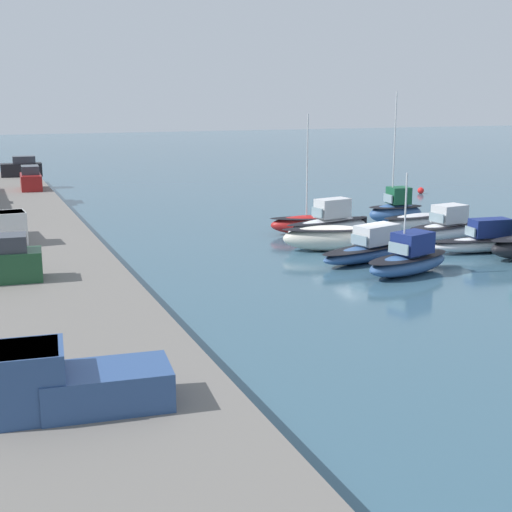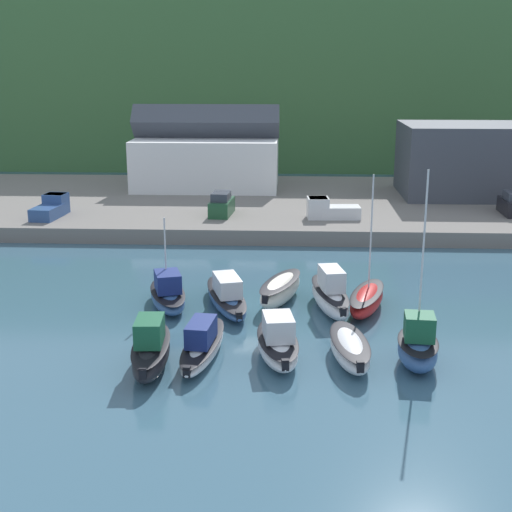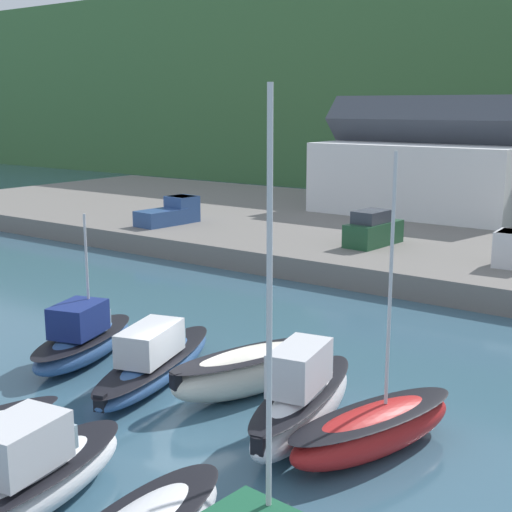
# 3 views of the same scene
# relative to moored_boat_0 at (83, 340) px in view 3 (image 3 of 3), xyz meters

# --- Properties ---
(ground_plane) EXTENTS (320.00, 320.00, 0.00)m
(ground_plane) POSITION_rel_moored_boat_0_xyz_m (5.48, -0.03, -0.85)
(ground_plane) COLOR #385B70
(quay_promenade) EXTENTS (96.17, 28.68, 1.32)m
(quay_promenade) POSITION_rel_moored_boat_0_xyz_m (5.48, 29.79, -0.19)
(quay_promenade) COLOR slate
(quay_promenade) RESTS_ON ground_plane
(harbor_clubhouse) EXTENTS (15.97, 9.66, 9.13)m
(harbor_clubhouse) POSITION_rel_moored_boat_0_xyz_m (-1.55, 35.91, 3.72)
(harbor_clubhouse) COLOR white
(harbor_clubhouse) RESTS_ON quay_promenade
(moored_boat_0) EXTENTS (3.78, 6.46, 5.69)m
(moored_boat_0) POSITION_rel_moored_boat_0_xyz_m (0.00, 0.00, 0.00)
(moored_boat_0) COLOR #33568E
(moored_boat_0) RESTS_ON ground_plane
(moored_boat_1) EXTENTS (4.14, 8.25, 2.15)m
(moored_boat_1) POSITION_rel_moored_boat_0_xyz_m (3.72, 0.09, -0.09)
(moored_boat_1) COLOR #33568E
(moored_boat_1) RESTS_ON ground_plane
(moored_boat_2) EXTENTS (3.63, 6.47, 1.66)m
(moored_boat_2) POSITION_rel_moored_boat_0_xyz_m (7.12, 1.20, 0.02)
(moored_boat_2) COLOR white
(moored_boat_2) RESTS_ON ground_plane
(moored_boat_3) EXTENTS (2.97, 7.05, 2.86)m
(moored_boat_3) POSITION_rel_moored_boat_0_xyz_m (10.21, -0.32, 0.21)
(moored_boat_3) COLOR white
(moored_boat_3) RESTS_ON ground_plane
(moored_boat_4) EXTENTS (3.49, 6.42, 8.54)m
(moored_boat_4) POSITION_rel_moored_boat_0_xyz_m (12.52, -0.20, -0.09)
(moored_boat_4) COLOR red
(moored_boat_4) RESTS_ON ground_plane
(moored_boat_7) EXTENTS (2.95, 6.41, 2.47)m
(moored_boat_7) POSITION_rel_moored_boat_0_xyz_m (7.09, -7.73, 0.04)
(moored_boat_7) COLOR white
(moored_boat_7) RESTS_ON ground_plane
(parked_car_1) EXTENTS (2.15, 4.34, 2.16)m
(parked_car_1) POSITION_rel_moored_boat_0_xyz_m (1.43, 21.52, 1.39)
(parked_car_1) COLOR #1E4C2D
(parked_car_1) RESTS_ON quay_promenade
(pickup_truck_1) EXTENTS (2.41, 4.90, 1.90)m
(pickup_truck_1) POSITION_rel_moored_boat_0_xyz_m (-14.00, 20.29, 1.29)
(pickup_truck_1) COLOR #2D4C84
(pickup_truck_1) RESTS_ON quay_promenade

